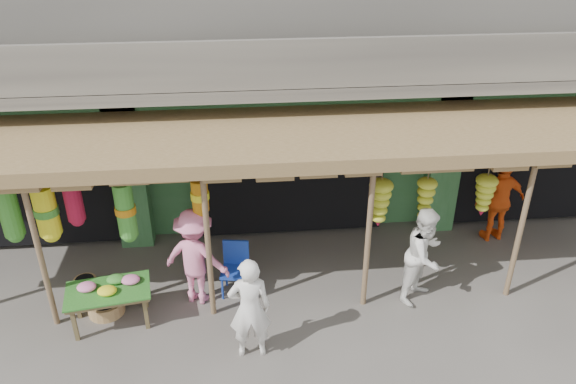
{
  "coord_description": "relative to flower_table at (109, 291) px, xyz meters",
  "views": [
    {
      "loc": [
        -0.98,
        -7.46,
        6.13
      ],
      "look_at": [
        -0.15,
        1.0,
        1.54
      ],
      "focal_mm": 35.0,
      "sensor_mm": 36.0,
      "label": 1
    }
  ],
  "objects": [
    {
      "name": "ground",
      "position": [
        3.09,
        0.26,
        -0.62
      ],
      "size": [
        80.0,
        80.0,
        0.0
      ],
      "primitive_type": "plane",
      "color": "#514C47",
      "rests_on": "ground"
    },
    {
      "name": "building",
      "position": [
        3.09,
        5.12,
        2.75
      ],
      "size": [
        16.4,
        6.8,
        7.0
      ],
      "color": "gray",
      "rests_on": "ground"
    },
    {
      "name": "awning",
      "position": [
        2.92,
        1.06,
        1.96
      ],
      "size": [
        14.0,
        2.7,
        2.79
      ],
      "color": "brown",
      "rests_on": "ground"
    },
    {
      "name": "flower_table",
      "position": [
        0.0,
        0.0,
        0.0
      ],
      "size": [
        1.38,
        0.94,
        0.77
      ],
      "rotation": [
        0.0,
        0.0,
        0.16
      ],
      "color": "brown",
      "rests_on": "ground"
    },
    {
      "name": "blue_chair",
      "position": [
        1.97,
        0.64,
        -0.1
      ],
      "size": [
        0.51,
        0.52,
        0.93
      ],
      "rotation": [
        0.0,
        0.0,
        -0.17
      ],
      "color": "#1838A2",
      "rests_on": "ground"
    },
    {
      "name": "basket_mid",
      "position": [
        -0.16,
        0.24,
        -0.51
      ],
      "size": [
        0.64,
        0.64,
        0.23
      ],
      "primitive_type": "cylinder",
      "rotation": [
        0.0,
        0.0,
        0.09
      ],
      "color": "#A27B48",
      "rests_on": "ground"
    },
    {
      "name": "basket_right",
      "position": [
        -0.65,
        0.94,
        -0.53
      ],
      "size": [
        0.46,
        0.46,
        0.18
      ],
      "primitive_type": "cylinder",
      "rotation": [
        0.0,
        0.0,
        0.18
      ],
      "color": "#9E784A",
      "rests_on": "ground"
    },
    {
      "name": "person_front",
      "position": [
        2.17,
        -0.9,
        0.22
      ],
      "size": [
        0.62,
        0.41,
        1.69
      ],
      "primitive_type": "imported",
      "rotation": [
        0.0,
        0.0,
        3.15
      ],
      "color": "white",
      "rests_on": "ground"
    },
    {
      "name": "person_right",
      "position": [
        5.09,
        0.14,
        0.23
      ],
      "size": [
        1.05,
        1.04,
        1.71
      ],
      "primitive_type": "imported",
      "rotation": [
        0.0,
        0.0,
        0.75
      ],
      "color": "white",
      "rests_on": "ground"
    },
    {
      "name": "person_vendor",
      "position": [
        7.09,
        1.78,
        0.24
      ],
      "size": [
        1.05,
        0.54,
        1.72
      ],
      "primitive_type": "imported",
      "rotation": [
        0.0,
        0.0,
        3.26
      ],
      "color": "#EF5916",
      "rests_on": "ground"
    },
    {
      "name": "person_shopper",
      "position": [
        1.34,
        0.45,
        0.24
      ],
      "size": [
        1.27,
        1.01,
        1.72
      ],
      "primitive_type": "imported",
      "rotation": [
        0.0,
        0.0,
        2.76
      ],
      "color": "pink",
      "rests_on": "ground"
    }
  ]
}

